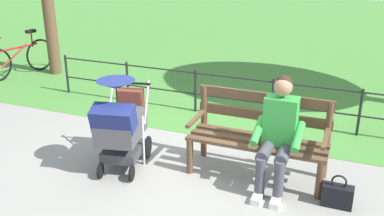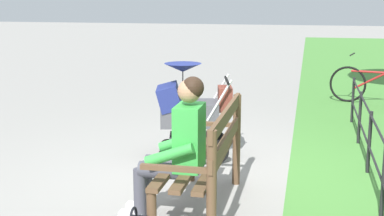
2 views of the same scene
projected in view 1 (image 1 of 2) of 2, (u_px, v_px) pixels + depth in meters
The scene contains 8 objects.
ground_plane at pixel (193, 164), 5.50m from camera, with size 60.00×60.00×0.00m, color gray.
grass_lawn at pixel (302, 31), 13.10m from camera, with size 40.00×16.00×0.01m, color #478438.
park_bench at pixel (259, 132), 5.13m from camera, with size 1.60×0.60×0.96m.
person_on_bench at pixel (278, 131), 4.79m from camera, with size 0.53×0.74×1.28m.
stroller at pixel (121, 123), 5.20m from camera, with size 0.67×0.96×1.15m.
handbag at pixel (337, 195), 4.60m from camera, with size 0.32×0.14×0.37m.
park_fence at pixel (233, 92), 6.78m from camera, with size 6.23×0.04×0.70m.
bicycle at pixel (19, 58), 8.85m from camera, with size 0.54×1.62×0.89m.
Camera 1 is at (-1.80, 4.51, 2.66)m, focal length 41.18 mm.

